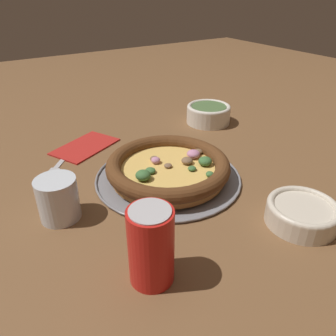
{
  "coord_description": "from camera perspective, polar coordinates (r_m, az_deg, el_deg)",
  "views": [
    {
      "loc": [
        0.34,
        0.52,
        0.39
      ],
      "look_at": [
        0.0,
        0.0,
        0.03
      ],
      "focal_mm": 35.0,
      "sensor_mm": 36.0,
      "label": 1
    }
  ],
  "objects": [
    {
      "name": "fork",
      "position": [
        0.84,
        -18.15,
        1.06
      ],
      "size": [
        0.12,
        0.14,
        0.0
      ],
      "rotation": [
        0.0,
        0.0,
        7.16
      ],
      "color": "#B7B7BC",
      "rests_on": "ground_plane"
    },
    {
      "name": "pizza",
      "position": [
        0.72,
        0.04,
        0.13
      ],
      "size": [
        0.27,
        0.27,
        0.04
      ],
      "color": "#A86B33",
      "rests_on": "pizza_tray"
    },
    {
      "name": "bowl_far",
      "position": [
        1.03,
        7.06,
        9.48
      ],
      "size": [
        0.13,
        0.13,
        0.06
      ],
      "color": "silver",
      "rests_on": "ground_plane"
    },
    {
      "name": "bowl_near",
      "position": [
        0.64,
        22.31,
        -7.2
      ],
      "size": [
        0.13,
        0.13,
        0.04
      ],
      "color": "beige",
      "rests_on": "ground_plane"
    },
    {
      "name": "pizza_tray",
      "position": [
        0.73,
        0.0,
        -1.59
      ],
      "size": [
        0.32,
        0.32,
        0.01
      ],
      "color": "gray",
      "rests_on": "ground_plane"
    },
    {
      "name": "ground_plane",
      "position": [
        0.73,
        0.0,
        -1.85
      ],
      "size": [
        3.0,
        3.0,
        0.0
      ],
      "primitive_type": "plane",
      "color": "brown"
    },
    {
      "name": "napkin",
      "position": [
        0.9,
        -14.22,
        3.76
      ],
      "size": [
        0.19,
        0.17,
        0.01
      ],
      "rotation": [
        0.0,
        0.0,
        0.46
      ],
      "color": "#B2231E",
      "rests_on": "ground_plane"
    },
    {
      "name": "drinking_cup",
      "position": [
        0.63,
        -18.6,
        -5.11
      ],
      "size": [
        0.07,
        0.07,
        0.08
      ],
      "color": "silver",
      "rests_on": "ground_plane"
    },
    {
      "name": "beverage_can",
      "position": [
        0.47,
        -2.97,
        -13.41
      ],
      "size": [
        0.07,
        0.07,
        0.12
      ],
      "color": "red",
      "rests_on": "ground_plane"
    }
  ]
}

